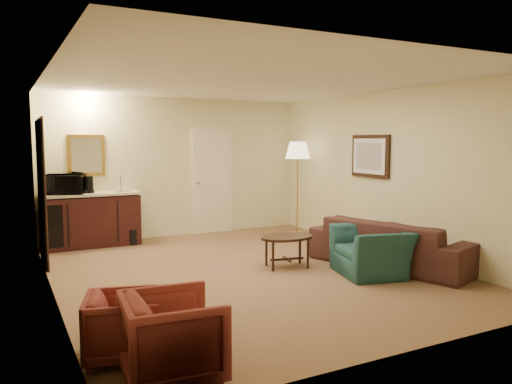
% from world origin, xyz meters
% --- Properties ---
extents(ground, '(6.00, 6.00, 0.00)m').
position_xyz_m(ground, '(0.00, 0.00, 0.00)').
color(ground, brown).
rests_on(ground, ground).
extents(room_walls, '(5.02, 6.01, 2.61)m').
position_xyz_m(room_walls, '(-0.10, 0.77, 1.72)').
color(room_walls, beige).
rests_on(room_walls, ground).
extents(wetbar_cabinet, '(1.64, 0.58, 0.92)m').
position_xyz_m(wetbar_cabinet, '(-1.65, 2.72, 0.46)').
color(wetbar_cabinet, black).
rests_on(wetbar_cabinet, ground).
extents(sofa, '(1.36, 2.43, 0.91)m').
position_xyz_m(sofa, '(1.97, -0.70, 0.46)').
color(sofa, black).
rests_on(sofa, ground).
extents(teal_armchair, '(0.85, 1.10, 0.85)m').
position_xyz_m(teal_armchair, '(1.43, -0.90, 0.43)').
color(teal_armchair, '#1D4749').
rests_on(teal_armchair, ground).
extents(rose_chair_near, '(0.70, 0.72, 0.61)m').
position_xyz_m(rose_chair_near, '(-2.15, -2.00, 0.31)').
color(rose_chair_near, '#993B32').
rests_on(rose_chair_near, ground).
extents(rose_chair_far, '(0.73, 0.77, 0.74)m').
position_xyz_m(rose_chair_far, '(-1.90, -2.55, 0.37)').
color(rose_chair_far, '#993B32').
rests_on(rose_chair_far, ground).
extents(coffee_table, '(0.89, 0.69, 0.46)m').
position_xyz_m(coffee_table, '(0.60, -0.05, 0.23)').
color(coffee_table, black).
rests_on(coffee_table, ground).
extents(floor_lamp, '(0.55, 0.55, 1.80)m').
position_xyz_m(floor_lamp, '(2.11, 2.09, 0.90)').
color(floor_lamp, '#B28E3B').
rests_on(floor_lamp, ground).
extents(waste_bin, '(0.22, 0.22, 0.27)m').
position_xyz_m(waste_bin, '(-1.00, 2.53, 0.14)').
color(waste_bin, black).
rests_on(waste_bin, ground).
extents(microwave, '(0.67, 0.50, 0.41)m').
position_xyz_m(microwave, '(-2.04, 2.72, 1.12)').
color(microwave, black).
rests_on(microwave, wetbar_cabinet).
extents(coffee_maker, '(0.16, 0.16, 0.29)m').
position_xyz_m(coffee_maker, '(-1.67, 2.71, 1.07)').
color(coffee_maker, black).
rests_on(coffee_maker, wetbar_cabinet).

